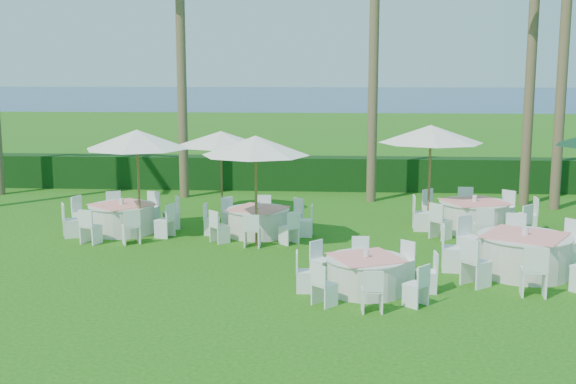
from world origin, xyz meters
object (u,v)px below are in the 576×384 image
umbrella_b (256,146)px  umbrella_d (431,134)px  banquet_table_d (122,218)px  banquet_table_f (474,215)px  umbrella_a (137,139)px  umbrella_c (221,139)px  banquet_table_b (366,274)px  banquet_table_e (258,221)px  banquet_table_c (524,254)px

umbrella_b → umbrella_d: size_ratio=0.95×
banquet_table_d → umbrella_b: size_ratio=1.10×
banquet_table_f → umbrella_a: (-8.89, -1.34, 2.15)m
banquet_table_f → umbrella_c: 7.69m
banquet_table_f → umbrella_b: umbrella_b is taller
banquet_table_b → banquet_table_e: size_ratio=0.97×
umbrella_b → umbrella_d: umbrella_d is taller
banquet_table_f → umbrella_d: umbrella_d is taller
umbrella_c → banquet_table_e: bearing=-62.8°
umbrella_c → banquet_table_c: bearing=-38.9°
banquet_table_b → umbrella_c: size_ratio=1.02×
banquet_table_e → umbrella_c: umbrella_c is taller
banquet_table_c → umbrella_c: bearing=141.1°
umbrella_a → umbrella_d: umbrella_d is taller
banquet_table_f → banquet_table_b: bearing=-118.9°
banquet_table_e → banquet_table_f: 5.88m
banquet_table_d → umbrella_b: (3.77, -1.21, 2.11)m
umbrella_a → umbrella_b: umbrella_a is taller
umbrella_a → umbrella_c: umbrella_a is taller
banquet_table_e → umbrella_d: size_ratio=1.00×
banquet_table_b → banquet_table_e: banquet_table_e is taller
banquet_table_c → umbrella_a: (-9.18, 2.87, 2.13)m
banquet_table_d → umbrella_c: size_ratio=1.11×
banquet_table_f → umbrella_a: umbrella_a is taller
banquet_table_e → umbrella_c: 3.66m
banquet_table_c → umbrella_a: bearing=162.7°
umbrella_c → umbrella_d: 6.20m
banquet_table_c → banquet_table_f: (-0.29, 4.20, -0.02)m
banquet_table_c → umbrella_b: (-6.03, 2.15, 2.06)m
banquet_table_b → banquet_table_f: size_ratio=0.85×
banquet_table_b → umbrella_c: umbrella_c is taller
banquet_table_c → umbrella_b: bearing=160.4°
banquet_table_c → banquet_table_f: banquet_table_c is taller
banquet_table_b → umbrella_c: (-4.09, 7.53, 1.94)m
banquet_table_e → umbrella_a: (-3.08, -0.43, 2.20)m
banquet_table_b → umbrella_b: 4.95m
banquet_table_d → banquet_table_f: bearing=5.1°
umbrella_b → umbrella_c: size_ratio=1.01×
umbrella_b → umbrella_c: bearing=110.9°
banquet_table_c → umbrella_c: (-7.52, 6.06, 1.86)m
banquet_table_b → umbrella_a: (-5.75, 4.34, 2.21)m
banquet_table_c → umbrella_c: umbrella_c is taller
banquet_table_b → banquet_table_f: (3.14, 5.68, 0.07)m
umbrella_d → banquet_table_d: bearing=-169.6°
umbrella_a → umbrella_c: 3.61m
banquet_table_b → banquet_table_c: size_ratio=0.80×
banquet_table_c → umbrella_a: 9.85m
banquet_table_c → banquet_table_e: (-6.10, 3.30, -0.07)m
banquet_table_e → umbrella_d: (4.66, 1.59, 2.21)m
banquet_table_b → umbrella_b: (-2.60, 3.62, 2.15)m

